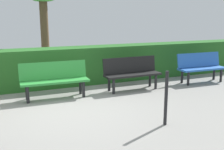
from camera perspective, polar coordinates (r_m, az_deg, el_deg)
ground_plane at (r=5.87m, az=-10.17°, el=-7.10°), size 17.77×17.77×0.00m
bench_blue at (r=8.40m, az=18.26°, el=1.81°), size 1.49×0.51×0.86m
bench_black at (r=7.19m, az=4.18°, el=0.70°), size 1.55×0.47×0.86m
bench_green at (r=6.59m, az=-12.07°, el=-0.62°), size 1.61×0.50×0.86m
hedge_row at (r=7.85m, az=-6.72°, el=2.03°), size 13.77×0.74×1.06m
railing_post_mid at (r=4.92m, az=11.36°, el=-4.88°), size 0.06×0.06×1.00m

